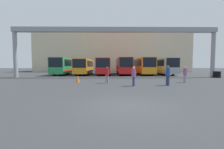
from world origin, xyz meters
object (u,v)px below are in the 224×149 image
(bus_slot_0, at_px, (65,65))
(bus_slot_2, at_px, (104,66))
(pedestrian_mid_left, at_px, (134,76))
(tire_stack, at_px, (217,74))
(bus_slot_3, at_px, (123,65))
(bus_slot_5, at_px, (162,65))
(bus_slot_4, at_px, (143,65))
(pedestrian_near_right, at_px, (168,75))
(traffic_cone, at_px, (78,79))
(pedestrian_mid_right, at_px, (107,75))
(pedestrian_near_left, at_px, (185,74))
(bus_slot_1, at_px, (84,66))

(bus_slot_0, xyz_separation_m, bus_slot_2, (7.87, -0.07, -0.05))
(pedestrian_mid_left, bearing_deg, tire_stack, -36.13)
(bus_slot_3, height_order, bus_slot_5, bus_slot_3)
(bus_slot_4, bearing_deg, bus_slot_3, 168.22)
(bus_slot_4, relative_size, pedestrian_near_right, 5.88)
(bus_slot_4, xyz_separation_m, pedestrian_mid_left, (-4.57, -17.23, -0.98))
(traffic_cone, height_order, tire_stack, tire_stack)
(pedestrian_mid_right, height_order, traffic_cone, pedestrian_mid_right)
(bus_slot_5, height_order, traffic_cone, bus_slot_5)
(bus_slot_5, height_order, pedestrian_mid_right, bus_slot_5)
(bus_slot_4, relative_size, pedestrian_near_left, 6.21)
(bus_slot_5, xyz_separation_m, tire_stack, (5.44, -8.53, -1.35))
(bus_slot_2, xyz_separation_m, bus_slot_3, (3.94, 0.95, 0.06))
(bus_slot_0, xyz_separation_m, pedestrian_mid_left, (11.17, -17.18, -0.95))
(tire_stack, bearing_deg, bus_slot_5, 122.53)
(pedestrian_mid_right, relative_size, traffic_cone, 2.41)
(bus_slot_0, bearing_deg, pedestrian_near_right, -49.60)
(bus_slot_0, relative_size, pedestrian_mid_right, 6.25)
(pedestrian_mid_right, bearing_deg, bus_slot_0, -84.19)
(bus_slot_2, xyz_separation_m, pedestrian_mid_right, (0.92, -15.05, -0.92))
(bus_slot_5, distance_m, pedestrian_mid_left, 19.57)
(bus_slot_3, bearing_deg, bus_slot_0, -175.77)
(bus_slot_2, xyz_separation_m, pedestrian_near_left, (9.17, -14.44, -0.90))
(bus_slot_1, xyz_separation_m, pedestrian_near_right, (10.38, -16.80, -0.78))
(bus_slot_1, relative_size, pedestrian_mid_left, 6.10)
(bus_slot_3, distance_m, bus_slot_4, 4.02)
(bus_slot_1, relative_size, tire_stack, 10.01)
(pedestrian_near_left, bearing_deg, pedestrian_mid_left, -14.22)
(pedestrian_near_left, relative_size, pedestrian_mid_left, 1.00)
(bus_slot_3, height_order, pedestrian_near_left, bus_slot_3)
(bus_slot_2, distance_m, bus_slot_5, 11.82)
(bus_slot_2, distance_m, pedestrian_mid_right, 15.10)
(bus_slot_0, relative_size, traffic_cone, 15.04)
(bus_slot_2, bearing_deg, pedestrian_near_right, -68.96)
(traffic_cone, bearing_deg, tire_stack, 16.66)
(bus_slot_2, relative_size, pedestrian_mid_left, 6.05)
(bus_slot_2, distance_m, bus_slot_4, 7.87)
(pedestrian_mid_left, relative_size, tire_stack, 1.64)
(pedestrian_near_right, distance_m, traffic_cone, 9.22)
(traffic_cone, bearing_deg, pedestrian_mid_right, -20.01)
(pedestrian_near_right, relative_size, traffic_cone, 2.58)
(bus_slot_1, xyz_separation_m, pedestrian_mid_left, (7.24, -17.15, -0.83))
(bus_slot_1, bearing_deg, tire_stack, -20.86)
(bus_slot_3, bearing_deg, bus_slot_2, -166.46)
(bus_slot_0, height_order, pedestrian_mid_right, bus_slot_0)
(bus_slot_0, xyz_separation_m, pedestrian_mid_right, (8.79, -15.12, -0.97))
(bus_slot_2, height_order, pedestrian_near_left, bus_slot_2)
(bus_slot_0, xyz_separation_m, pedestrian_near_right, (14.32, -16.83, -0.90))
(pedestrian_near_left, bearing_deg, pedestrian_mid_right, -34.40)
(bus_slot_4, height_order, tire_stack, bus_slot_4)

